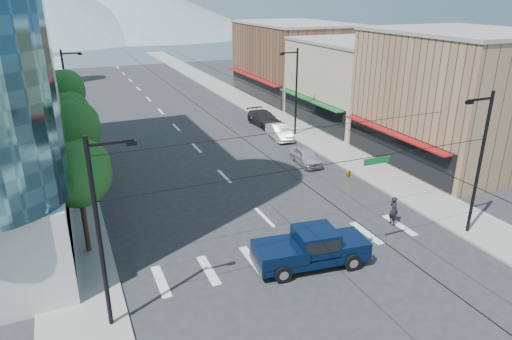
# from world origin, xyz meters

# --- Properties ---
(ground) EXTENTS (160.00, 160.00, 0.00)m
(ground) POSITION_xyz_m (0.00, 0.00, 0.00)
(ground) COLOR #28282B
(ground) RESTS_ON ground
(sidewalk_left) EXTENTS (4.00, 120.00, 0.15)m
(sidewalk_left) POSITION_xyz_m (-12.00, 40.00, 0.07)
(sidewalk_left) COLOR gray
(sidewalk_left) RESTS_ON ground
(sidewalk_right) EXTENTS (4.00, 120.00, 0.15)m
(sidewalk_right) POSITION_xyz_m (12.00, 40.00, 0.07)
(sidewalk_right) COLOR gray
(sidewalk_right) RESTS_ON ground
(shop_near) EXTENTS (12.00, 14.00, 11.00)m
(shop_near) POSITION_xyz_m (20.00, 10.00, 5.50)
(shop_near) COLOR #8C6B4C
(shop_near) RESTS_ON ground
(shop_mid) EXTENTS (12.00, 14.00, 9.00)m
(shop_mid) POSITION_xyz_m (20.00, 24.00, 4.50)
(shop_mid) COLOR tan
(shop_mid) RESTS_ON ground
(shop_far) EXTENTS (12.00, 18.00, 10.00)m
(shop_far) POSITION_xyz_m (20.00, 40.00, 5.00)
(shop_far) COLOR brown
(shop_far) RESTS_ON ground
(clock_tower) EXTENTS (4.80, 4.80, 20.40)m
(clock_tower) POSITION_xyz_m (-16.50, 62.00, 10.64)
(clock_tower) COLOR #8C6B4C
(clock_tower) RESTS_ON ground
(mountain_left) EXTENTS (80.00, 80.00, 22.00)m
(mountain_left) POSITION_xyz_m (-15.00, 150.00, 11.00)
(mountain_left) COLOR gray
(mountain_left) RESTS_ON ground
(mountain_right) EXTENTS (90.00, 90.00, 18.00)m
(mountain_right) POSITION_xyz_m (20.00, 160.00, 9.00)
(mountain_right) COLOR gray
(mountain_right) RESTS_ON ground
(tree_near) EXTENTS (3.65, 3.64, 6.71)m
(tree_near) POSITION_xyz_m (-11.07, 6.10, 4.99)
(tree_near) COLOR black
(tree_near) RESTS_ON ground
(tree_midnear) EXTENTS (4.09, 4.09, 7.52)m
(tree_midnear) POSITION_xyz_m (-11.07, 13.10, 5.59)
(tree_midnear) COLOR black
(tree_midnear) RESTS_ON ground
(tree_midfar) EXTENTS (3.65, 3.64, 6.71)m
(tree_midfar) POSITION_xyz_m (-11.07, 20.10, 4.99)
(tree_midfar) COLOR black
(tree_midfar) RESTS_ON ground
(tree_far) EXTENTS (4.09, 4.09, 7.52)m
(tree_far) POSITION_xyz_m (-11.07, 27.10, 5.59)
(tree_far) COLOR black
(tree_far) RESTS_ON ground
(signal_rig) EXTENTS (21.80, 0.20, 9.00)m
(signal_rig) POSITION_xyz_m (0.19, -1.00, 4.64)
(signal_rig) COLOR black
(signal_rig) RESTS_ON ground
(lamp_pole_nw) EXTENTS (2.00, 0.25, 9.00)m
(lamp_pole_nw) POSITION_xyz_m (-10.67, 30.00, 4.94)
(lamp_pole_nw) COLOR black
(lamp_pole_nw) RESTS_ON ground
(lamp_pole_ne) EXTENTS (2.00, 0.25, 9.00)m
(lamp_pole_ne) POSITION_xyz_m (10.67, 22.00, 4.94)
(lamp_pole_ne) COLOR black
(lamp_pole_ne) RESTS_ON ground
(pickup_truck) EXTENTS (6.63, 3.11, 2.17)m
(pickup_truck) POSITION_xyz_m (-0.07, -0.24, 1.13)
(pickup_truck) COLOR black
(pickup_truck) RESTS_ON ground
(pedestrian) EXTENTS (0.49, 0.72, 1.94)m
(pedestrian) POSITION_xyz_m (7.28, 1.84, 0.97)
(pedestrian) COLOR black
(pedestrian) RESTS_ON ground
(parked_car_near) EXTENTS (2.02, 4.30, 1.42)m
(parked_car_near) POSITION_xyz_m (7.60, 13.94, 0.71)
(parked_car_near) COLOR #BABBBF
(parked_car_near) RESTS_ON ground
(parked_car_mid) EXTENTS (2.05, 4.70, 1.50)m
(parked_car_mid) POSITION_xyz_m (8.73, 21.53, 0.75)
(parked_car_mid) COLOR silver
(parked_car_mid) RESTS_ON ground
(parked_car_far) EXTENTS (2.57, 5.71, 1.63)m
(parked_car_far) POSITION_xyz_m (9.40, 26.74, 0.81)
(parked_car_far) COLOR #29292B
(parked_car_far) RESTS_ON ground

